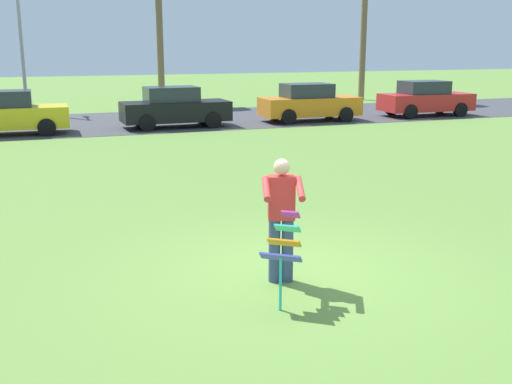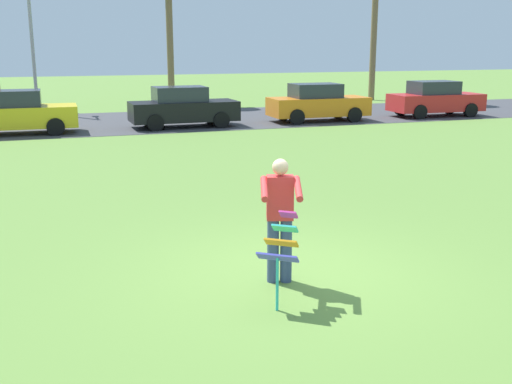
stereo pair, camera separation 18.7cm
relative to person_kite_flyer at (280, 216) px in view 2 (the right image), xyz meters
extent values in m
plane|color=olive|center=(0.27, 0.25, -0.95)|extent=(120.00, 120.00, 0.00)
cube|color=#424247|center=(0.27, 18.96, -0.95)|extent=(120.00, 8.00, 0.01)
cylinder|color=#384772|center=(0.09, -0.01, -0.50)|extent=(0.16, 0.16, 0.90)
cylinder|color=#384772|center=(-0.08, 0.05, -0.50)|extent=(0.16, 0.16, 0.90)
cube|color=red|center=(0.01, 0.02, 0.25)|extent=(0.41, 0.32, 0.60)
sphere|color=beige|center=(0.01, 0.02, 0.67)|extent=(0.22, 0.22, 0.22)
cylinder|color=red|center=(0.14, -0.28, 0.43)|extent=(0.26, 0.58, 0.24)
cylinder|color=red|center=(-0.28, -0.15, 0.43)|extent=(0.26, 0.58, 0.24)
cube|color=#D83399|center=(-0.07, -0.48, 0.15)|extent=(0.26, 0.25, 0.12)
cube|color=#33BFBF|center=(-0.17, -0.61, 0.02)|extent=(0.34, 0.30, 0.12)
cube|color=orange|center=(-0.27, -0.74, -0.12)|extent=(0.42, 0.36, 0.12)
cube|color=#4C4CCC|center=(-0.36, -0.87, -0.26)|extent=(0.49, 0.42, 0.12)
cylinder|color=#33BFBF|center=(-0.36, -0.87, -0.60)|extent=(0.04, 0.04, 0.69)
cube|color=yellow|center=(-3.88, 16.56, -0.31)|extent=(4.23, 1.77, 0.76)
cube|color=#282D38|center=(-4.03, 16.57, 0.35)|extent=(2.04, 1.43, 0.60)
cylinder|color=black|center=(-2.56, 17.35, -0.63)|extent=(0.64, 0.23, 0.64)
cylinder|color=black|center=(-2.59, 15.73, -0.63)|extent=(0.64, 0.23, 0.64)
cube|color=black|center=(2.30, 16.56, -0.31)|extent=(4.23, 1.77, 0.76)
cube|color=#282D38|center=(2.15, 16.56, 0.35)|extent=(2.04, 1.43, 0.60)
cylinder|color=black|center=(3.59, 17.39, -0.63)|extent=(0.64, 0.23, 0.64)
cylinder|color=black|center=(3.61, 15.78, -0.63)|extent=(0.64, 0.23, 0.64)
cylinder|color=black|center=(0.98, 17.35, -0.63)|extent=(0.64, 0.23, 0.64)
cylinder|color=black|center=(1.01, 15.74, -0.63)|extent=(0.64, 0.23, 0.64)
cube|color=orange|center=(8.13, 16.56, -0.31)|extent=(4.23, 1.77, 0.76)
cube|color=#282D38|center=(7.98, 16.57, 0.35)|extent=(2.04, 1.43, 0.60)
cylinder|color=black|center=(9.45, 17.35, -0.63)|extent=(0.64, 0.23, 0.64)
cylinder|color=black|center=(9.42, 15.73, -0.63)|extent=(0.64, 0.23, 0.64)
cylinder|color=black|center=(6.84, 17.39, -0.63)|extent=(0.64, 0.23, 0.64)
cylinder|color=black|center=(6.82, 15.78, -0.63)|extent=(0.64, 0.23, 0.64)
cube|color=red|center=(13.99, 16.56, -0.31)|extent=(4.25, 1.83, 0.76)
cube|color=#282D38|center=(13.84, 16.57, 0.35)|extent=(2.06, 1.45, 0.60)
cylinder|color=black|center=(15.32, 17.33, -0.63)|extent=(0.65, 0.24, 0.64)
cylinder|color=black|center=(15.27, 15.72, -0.63)|extent=(0.65, 0.24, 0.64)
cylinder|color=black|center=(12.72, 17.41, -0.63)|extent=(0.65, 0.24, 0.64)
cylinder|color=black|center=(12.67, 15.80, -0.63)|extent=(0.65, 0.24, 0.64)
cylinder|color=brown|center=(3.78, 26.47, 2.48)|extent=(0.36, 0.36, 6.86)
cylinder|color=brown|center=(15.46, 25.08, 3.55)|extent=(0.36, 0.36, 8.99)
cylinder|color=#9E9EA3|center=(-3.24, 23.96, 2.55)|extent=(0.16, 0.16, 7.00)
camera|label=1|loc=(-3.07, -7.40, 2.25)|focal=43.14mm
camera|label=2|loc=(-2.89, -7.46, 2.25)|focal=43.14mm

